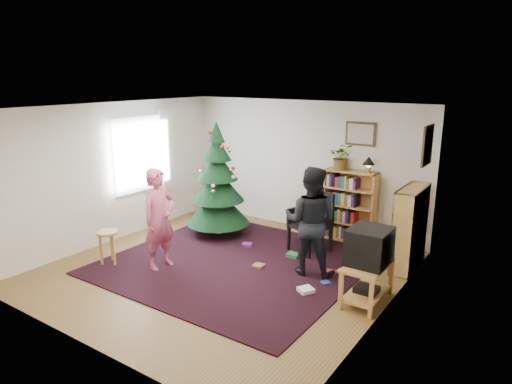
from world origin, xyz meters
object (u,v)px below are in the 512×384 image
Objects in this scene: picture_back at (361,134)px; picture_right at (428,145)px; person_standing at (159,219)px; table_lamp at (369,162)px; christmas_tree at (218,189)px; bookshelf_right at (410,227)px; armchair at (313,219)px; potted_plant at (342,157)px; person_by_chair at (311,221)px; bookshelf_back at (350,205)px; tv_stand at (367,279)px; stool at (108,239)px; crt_tv at (369,246)px.

picture_back is 1.51m from picture_right.
picture_right reaches higher than person_standing.
christmas_tree is at bearing -155.75° from table_lamp.
bookshelf_right is 1.26× the size of armchair.
picture_right is 1.27× the size of potted_plant.
person_by_chair is at bearing -46.63° from armchair.
bookshelf_back is at bearing 0.00° from potted_plant.
bookshelf_right is at bearing 24.71° from armchair.
stool is at bearing -163.81° from tv_stand.
person_by_chair is at bearing -139.49° from picture_right.
potted_plant is 1.64× the size of table_lamp.
potted_plant is at bearing 180.00° from table_lamp.
picture_back is 0.99× the size of crt_tv.
tv_stand is 0.47m from crt_tv.
potted_plant is (-1.34, 2.09, 1.22)m from tv_stand.
bookshelf_back and bookshelf_right have the same top height.
picture_back is 1.29m from bookshelf_back.
table_lamp is (0.23, -0.14, -0.45)m from picture_back.
person_standing is (-3.36, -2.23, -1.15)m from picture_right.
christmas_tree is 7.43× the size of table_lamp.
armchair is 3.40m from stool.
picture_right is 1.08× the size of crt_tv.
bookshelf_right is at bearing -33.75° from table_lamp.
bookshelf_right is 2.35× the size of crt_tv.
picture_right is at bearing -68.75° from bookshelf_right.
stool is at bearing -116.20° from armchair.
picture_right is 0.72× the size of tv_stand.
christmas_tree is 3.87× the size of stool.
picture_back is 0.33× the size of person_by_chair.
picture_back reaches higher than person_standing.
bookshelf_back is at bearing 118.60° from crt_tv.
picture_right is 1.99m from bookshelf_back.
potted_plant is 0.50m from table_lamp.
armchair is 1.27m from potted_plant.
bookshelf_back is 3.44m from person_standing.
potted_plant is at bearing 29.45° from christmas_tree.
person_standing is 3.41m from potted_plant.
picture_back is at bearing 29.10° from christmas_tree.
stool is at bearing 121.64° from person_standing.
bookshelf_back is at bearing 63.01° from bookshelf_right.
picture_back is at bearing 115.70° from tv_stand.
crt_tv is 0.35× the size of person_standing.
picture_right is 0.36× the size of person_by_chair.
tv_stand is at bearing -22.29° from armchair.
stool is (-4.12, -2.62, -1.52)m from picture_right.
picture_right is 0.46× the size of bookshelf_right.
christmas_tree is 2.57× the size of tv_stand.
table_lamp reaches higher than stool.
picture_back is 2.96m from tv_stand.
picture_right is at bearing -28.29° from table_lamp.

